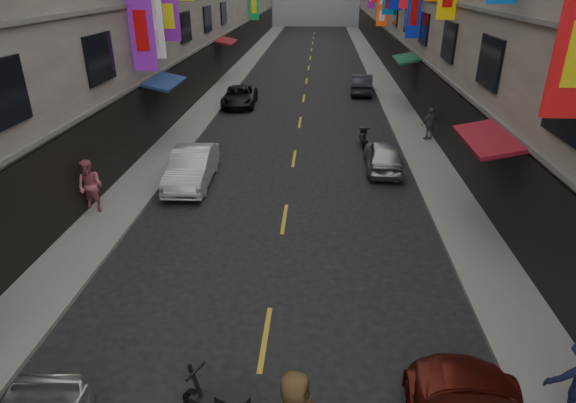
# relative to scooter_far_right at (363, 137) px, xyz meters

# --- Properties ---
(sidewalk_left) EXTENTS (2.00, 90.00, 0.12)m
(sidewalk_left) POSITION_rel_scooter_far_right_xyz_m (-9.25, 15.98, -0.38)
(sidewalk_left) COLOR slate
(sidewalk_left) RESTS_ON ground
(sidewalk_right) EXTENTS (2.00, 90.00, 0.12)m
(sidewalk_right) POSITION_rel_scooter_far_right_xyz_m (2.75, 15.98, -0.38)
(sidewalk_right) COLOR slate
(sidewalk_right) RESTS_ON ground
(street_awnings) EXTENTS (13.99, 35.20, 0.41)m
(street_awnings) POSITION_rel_scooter_far_right_xyz_m (-4.51, -0.02, 2.56)
(street_awnings) COLOR #154F25
(street_awnings) RESTS_ON ground
(lane_markings) EXTENTS (0.12, 80.20, 0.01)m
(lane_markings) POSITION_rel_scooter_far_right_xyz_m (-3.25, 12.98, -0.44)
(lane_markings) COLOR gold
(lane_markings) RESTS_ON ground
(scooter_far_right) EXTENTS (0.50, 1.80, 1.14)m
(scooter_far_right) POSITION_rel_scooter_far_right_xyz_m (0.00, 0.00, 0.00)
(scooter_far_right) COLOR black
(scooter_far_right) RESTS_ON ground
(car_left_mid) EXTENTS (1.66, 4.35, 1.41)m
(car_left_mid) POSITION_rel_scooter_far_right_xyz_m (-7.10, -5.19, 0.26)
(car_left_mid) COLOR silver
(car_left_mid) RESTS_ON ground
(car_left_far) EXTENTS (2.18, 4.41, 1.20)m
(car_left_far) POSITION_rel_scooter_far_right_xyz_m (-7.25, 7.63, 0.16)
(car_left_far) COLOR black
(car_left_far) RESTS_ON ground
(car_right_mid) EXTENTS (1.61, 3.78, 1.27)m
(car_right_mid) POSITION_rel_scooter_far_right_xyz_m (0.61, -3.11, 0.19)
(car_right_mid) COLOR #ABABAF
(car_right_mid) RESTS_ON ground
(car_right_far) EXTENTS (1.72, 4.15, 1.33)m
(car_right_far) POSITION_rel_scooter_far_right_xyz_m (0.75, 11.66, 0.23)
(car_right_far) COLOR #282830
(car_right_far) RESTS_ON ground
(pedestrian_lfar) EXTENTS (0.97, 0.72, 1.86)m
(pedestrian_lfar) POSITION_rel_scooter_far_right_xyz_m (-9.84, -8.10, 0.61)
(pedestrian_lfar) COLOR #C26772
(pedestrian_lfar) RESTS_ON sidewalk_left
(pedestrian_rfar) EXTENTS (1.07, 0.83, 1.60)m
(pedestrian_rfar) POSITION_rel_scooter_far_right_xyz_m (3.31, 0.89, 0.48)
(pedestrian_rfar) COLOR slate
(pedestrian_rfar) RESTS_ON sidewalk_right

